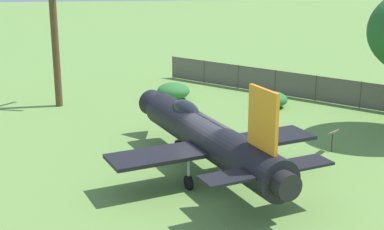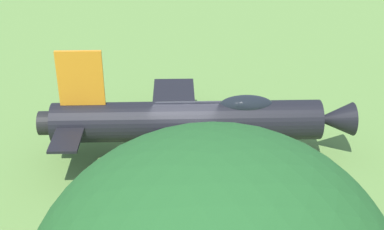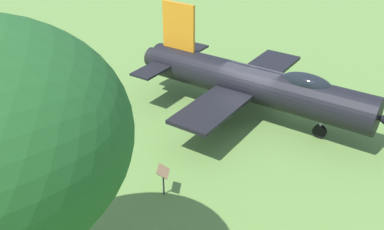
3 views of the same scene
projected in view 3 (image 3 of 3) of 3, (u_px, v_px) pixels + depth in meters
ground_plane at (251, 116)px, 20.48m from camera, size 200.00×200.00×0.00m
display_jet at (261, 85)px, 19.46m from camera, size 12.59×9.48×4.79m
info_plaque at (163, 175)px, 15.15m from camera, size 0.71×0.70×1.14m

